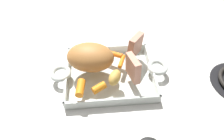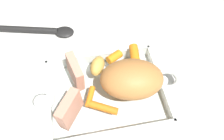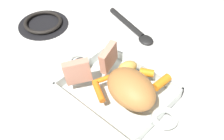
{
  "view_description": "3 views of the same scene",
  "coord_description": "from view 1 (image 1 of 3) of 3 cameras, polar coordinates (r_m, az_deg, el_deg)",
  "views": [
    {
      "loc": [
        -0.03,
        -0.42,
        0.51
      ],
      "look_at": [
        0.01,
        -0.03,
        0.06
      ],
      "focal_mm": 30.86,
      "sensor_mm": 36.0,
      "label": 1
    },
    {
      "loc": [
        0.06,
        0.37,
        0.61
      ],
      "look_at": [
        -0.02,
        -0.03,
        0.07
      ],
      "focal_mm": 44.52,
      "sensor_mm": 36.0,
      "label": 2
    },
    {
      "loc": [
        -0.35,
        0.41,
        0.64
      ],
      "look_at": [
        0.03,
        -0.01,
        0.07
      ],
      "focal_mm": 45.75,
      "sensor_mm": 36.0,
      "label": 3
    }
  ],
  "objects": [
    {
      "name": "baby_carrot_northeast",
      "position": [
        0.66,
        0.27,
        4.86
      ],
      "size": [
        0.07,
        0.05,
        0.02
      ],
      "primitive_type": "cylinder",
      "rotation": [
        1.6,
        0.0,
        4.21
      ],
      "color": "orange",
      "rests_on": "roasting_dish"
    },
    {
      "name": "ground_plane",
      "position": [
        0.66,
        -0.65,
        -1.99
      ],
      "size": [
        2.29,
        2.29,
        0.0
      ],
      "primitive_type": "plane",
      "color": "silver"
    },
    {
      "name": "roasting_dish",
      "position": [
        0.65,
        -0.66,
        -1.23
      ],
      "size": [
        0.39,
        0.24,
        0.04
      ],
      "color": "silver",
      "rests_on": "ground_plane"
    },
    {
      "name": "baby_carrot_short",
      "position": [
        0.64,
        2.9,
        2.57
      ],
      "size": [
        0.03,
        0.05,
        0.02
      ],
      "primitive_type": "cylinder",
      "rotation": [
        1.55,
        0.0,
        2.78
      ],
      "color": "orange",
      "rests_on": "roasting_dish"
    },
    {
      "name": "roast_slice_thick",
      "position": [
        0.66,
        6.93,
        7.21
      ],
      "size": [
        0.07,
        0.08,
        0.08
      ],
      "primitive_type": "cube",
      "rotation": [
        -0.12,
        0.0,
        5.64
      ],
      "color": "tan",
      "rests_on": "roasting_dish"
    },
    {
      "name": "pork_roast",
      "position": [
        0.61,
        -6.41,
        3.81
      ],
      "size": [
        0.17,
        0.13,
        0.08
      ],
      "primitive_type": "ellipsoid",
      "rotation": [
        0.0,
        0.0,
        6.11
      ],
      "color": "#BA793D",
      "rests_on": "roasting_dish"
    },
    {
      "name": "potato_golden_small",
      "position": [
        0.58,
        0.82,
        -2.21
      ],
      "size": [
        0.06,
        0.07,
        0.04
      ],
      "primitive_type": "ellipsoid",
      "rotation": [
        0.0,
        0.0,
        4.24
      ],
      "color": "gold",
      "rests_on": "roasting_dish"
    },
    {
      "name": "baby_carrot_center_left",
      "position": [
        0.57,
        -9.34,
        -5.28
      ],
      "size": [
        0.03,
        0.06,
        0.03
      ],
      "primitive_type": "cylinder",
      "rotation": [
        1.63,
        0.0,
        3.03
      ],
      "color": "orange",
      "rests_on": "roasting_dish"
    },
    {
      "name": "baby_carrot_long",
      "position": [
        0.57,
        -3.87,
        -5.25
      ],
      "size": [
        0.05,
        0.04,
        0.02
      ],
      "primitive_type": "cylinder",
      "rotation": [
        1.6,
        0.0,
        5.25
      ],
      "color": "orange",
      "rests_on": "roasting_dish"
    },
    {
      "name": "roast_slice_thin",
      "position": [
        0.58,
        6.23,
        0.62
      ],
      "size": [
        0.04,
        0.08,
        0.08
      ],
      "primitive_type": "cube",
      "rotation": [
        -0.14,
        0.0,
        0.24
      ],
      "color": "tan",
      "rests_on": "roasting_dish"
    }
  ]
}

